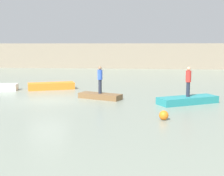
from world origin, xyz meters
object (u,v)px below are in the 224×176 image
Objects in this scene: rowboat_orange at (51,86)px; rowboat_teal at (188,100)px; rowboat_brown at (100,96)px; person_blue_shirt at (100,78)px; person_red_shirt at (188,80)px; mooring_buoy at (164,115)px.

rowboat_teal is at bearing -49.60° from rowboat_orange.
rowboat_teal is (5.51, -1.14, 0.04)m from rowboat_brown.
person_blue_shirt reaches higher than rowboat_brown.
rowboat_teal is at bearing -11.72° from person_blue_shirt.
person_blue_shirt is (4.49, -3.89, 1.08)m from rowboat_orange.
person_blue_shirt is at bearing 168.28° from person_red_shirt.
rowboat_orange reaches higher than mooring_buoy.
rowboat_brown is at bearing 168.28° from person_red_shirt.
mooring_buoy is (-1.70, -4.29, -1.21)m from person_red_shirt.
rowboat_orange is at bearing 153.29° from person_red_shirt.
person_red_shirt is at bearing 0.00° from rowboat_teal.
person_red_shirt is 4.01× the size of mooring_buoy.
mooring_buoy is (-1.70, -4.29, 0.01)m from rowboat_teal.
mooring_buoy is at bearing -32.70° from rowboat_brown.
rowboat_orange reaches higher than rowboat_brown.
rowboat_brown is at bearing -63.78° from rowboat_orange.
rowboat_orange is 11.19m from rowboat_teal.
rowboat_orange is 12.47m from mooring_buoy.
rowboat_orange is 5.94m from rowboat_brown.
rowboat_teal is 1.22m from person_red_shirt.
rowboat_teal is 2.09× the size of person_red_shirt.
rowboat_orange is 1.25× the size of rowboat_brown.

